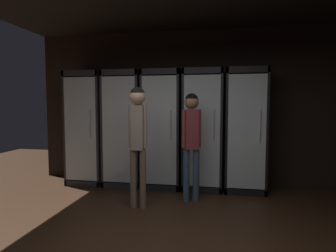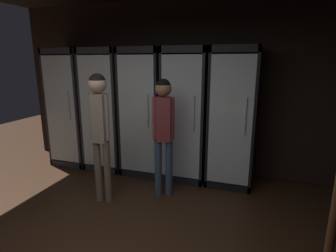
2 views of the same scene
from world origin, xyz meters
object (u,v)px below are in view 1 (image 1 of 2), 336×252
cooler_left (125,130)px  shopper_far (191,134)px  cooler_far_left (89,129)px  cooler_far_right (245,132)px  cooler_center (163,130)px  shopper_near (138,129)px  cooler_right (203,131)px

cooler_left → shopper_far: cooler_left is taller
cooler_far_left → shopper_far: size_ratio=1.26×
cooler_far_right → cooler_center: bearing=-179.9°
cooler_far_left → shopper_far: (1.99, -0.74, 0.02)m
cooler_left → cooler_far_right: 2.11m
cooler_left → shopper_near: (0.58, -1.16, 0.12)m
cooler_far_left → cooler_center: same height
cooler_far_left → cooler_far_right: same height
cooler_far_left → cooler_left: (0.70, 0.00, -0.01)m
cooler_right → cooler_far_right: bearing=0.0°
cooler_far_left → cooler_far_right: size_ratio=1.00×
cooler_far_left → cooler_center: 1.41m
cooler_center → shopper_far: 0.94m
cooler_far_right → shopper_near: (-1.54, -1.16, 0.12)m
shopper_near → shopper_far: 0.82m
cooler_right → cooler_far_right: size_ratio=1.00×
cooler_left → shopper_near: bearing=-63.6°
shopper_near → cooler_right: bearing=54.3°
cooler_center → cooler_far_right: (1.41, 0.00, -0.00)m
cooler_left → cooler_right: bearing=-0.0°
cooler_right → shopper_near: 1.43m
cooler_left → shopper_near: size_ratio=1.21×
cooler_left → shopper_near: cooler_left is taller
cooler_center → cooler_right: bearing=0.1°
shopper_near → shopper_far: bearing=30.5°
cooler_right → shopper_far: size_ratio=1.26×
cooler_far_left → shopper_near: 1.73m
cooler_center → cooler_left: bearing=179.9°
cooler_far_right → shopper_far: bearing=-138.2°
cooler_far_left → cooler_far_right: bearing=0.0°
cooler_left → cooler_right: size_ratio=1.00×
cooler_right → cooler_far_left: bearing=180.0°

